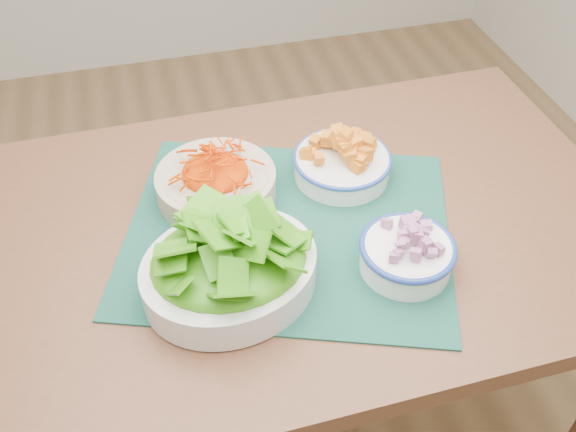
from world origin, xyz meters
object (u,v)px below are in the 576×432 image
object	(u,v)px
squash_bowl	(342,157)
lettuce_bowl	(229,259)
carrot_bowl	(215,178)
table	(315,259)
placemat	(288,229)
onion_bowl	(407,251)

from	to	relation	value
squash_bowl	lettuce_bowl	xyz separation A→B (m)	(-0.25, -0.21, 0.02)
carrot_bowl	squash_bowl	bearing A→B (deg)	-1.63
table	lettuce_bowl	bearing A→B (deg)	-146.95
placemat	lettuce_bowl	size ratio (longest dim) A/B	1.67
carrot_bowl	squash_bowl	world-z (taller)	squash_bowl
placemat	carrot_bowl	xyz separation A→B (m)	(-0.10, 0.12, 0.04)
lettuce_bowl	carrot_bowl	bearing A→B (deg)	70.58
placemat	onion_bowl	bearing A→B (deg)	-19.58
carrot_bowl	lettuce_bowl	world-z (taller)	lettuce_bowl
placemat	carrot_bowl	size ratio (longest dim) A/B	2.19
lettuce_bowl	onion_bowl	size ratio (longest dim) A/B	1.84
onion_bowl	lettuce_bowl	bearing A→B (deg)	173.33
squash_bowl	lettuce_bowl	distance (m)	0.33
lettuce_bowl	placemat	bearing A→B (deg)	25.45
placemat	lettuce_bowl	world-z (taller)	lettuce_bowl
lettuce_bowl	table	bearing A→B (deg)	18.91
squash_bowl	table	bearing A→B (deg)	-128.66
squash_bowl	onion_bowl	size ratio (longest dim) A/B	1.10
squash_bowl	onion_bowl	distance (m)	0.25
table	lettuce_bowl	xyz separation A→B (m)	(-0.18, -0.12, 0.18)
squash_bowl	lettuce_bowl	world-z (taller)	lettuce_bowl
table	lettuce_bowl	distance (m)	0.28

